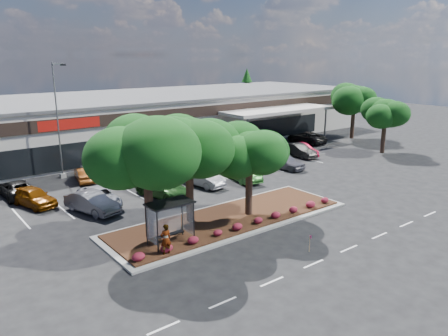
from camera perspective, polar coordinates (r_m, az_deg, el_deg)
ground at (r=29.44m, az=8.75°, el=-8.18°), size 160.00×160.00×0.00m
retail_store at (r=56.64m, az=-16.85°, el=5.68°), size 80.40×25.20×6.25m
landscape_island at (r=30.85m, az=0.74°, el=-6.67°), size 18.00×6.00×0.26m
lane_markings at (r=36.80m, az=-3.25°, el=-3.33°), size 33.12×20.06×0.01m
shrub_row at (r=29.21m, az=3.33°, el=-7.13°), size 17.00×0.80×0.50m
bus_shelter at (r=26.35m, az=-7.23°, el=-5.51°), size 2.75×1.55×2.59m
island_tree_west at (r=26.84m, az=-9.97°, el=-0.99°), size 7.20×7.20×7.89m
island_tree_mid at (r=29.20m, az=-4.54°, el=-0.11°), size 6.60×6.60×7.32m
island_tree_east at (r=30.50m, az=3.32°, el=-0.25°), size 5.80×5.80×6.50m
tree_east_near at (r=54.65m, az=20.22°, el=5.21°), size 5.60×5.60×6.51m
tree_east_far at (r=63.11m, az=16.56°, el=7.16°), size 6.40×6.40×7.62m
conifer_north_east at (r=82.82m, az=2.98°, el=9.84°), size 3.96×3.96×9.00m
person_waiting at (r=25.31m, az=-7.62°, el=-9.19°), size 0.67×0.45×1.80m
light_pole at (r=43.16m, az=-20.69°, el=4.90°), size 1.43×0.53×10.65m
survey_stake at (r=26.52m, az=11.15°, el=-9.39°), size 0.07×0.14×1.02m
car_0 at (r=36.61m, az=-23.62°, el=-3.44°), size 2.93×4.71×1.50m
car_1 at (r=33.65m, az=-16.88°, el=-4.32°), size 2.90×4.93×1.54m
car_2 at (r=34.93m, az=-15.96°, el=-3.68°), size 2.68×5.19×1.40m
car_3 at (r=36.07m, az=-7.99°, el=-2.46°), size 3.26×5.99×1.65m
car_4 at (r=38.67m, az=-2.81°, el=-1.28°), size 2.21×4.70×1.49m
car_5 at (r=40.41m, az=2.23°, el=-0.45°), size 2.60×5.29×1.67m
car_6 at (r=44.93m, az=7.85°, el=0.89°), size 2.41×4.75×1.55m
car_7 at (r=50.47m, az=9.77°, el=2.28°), size 1.84×4.59×1.48m
car_8 at (r=50.86m, az=10.14°, el=2.34°), size 2.22×4.59×1.45m
car_9 at (r=39.66m, az=-25.51°, el=-2.42°), size 2.51×5.01×1.36m
car_10 at (r=42.91m, az=-16.70°, el=-0.15°), size 2.91×5.27×1.70m
car_11 at (r=42.04m, az=-17.75°, el=-0.79°), size 2.23×4.25×1.33m
car_12 at (r=45.05m, az=-7.96°, el=0.99°), size 3.46×6.28×1.67m
car_13 at (r=47.90m, az=-2.99°, el=1.87°), size 3.97×6.15×1.58m
car_14 at (r=49.41m, az=-0.61°, el=2.38°), size 3.44×5.54×1.72m
car_15 at (r=50.60m, az=-1.53°, el=2.60°), size 4.74×6.41×1.62m
car_16 at (r=52.23m, az=7.13°, el=2.77°), size 2.00×4.35×1.45m
car_17 at (r=58.49m, az=10.70°, el=3.94°), size 2.66×5.54×1.52m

